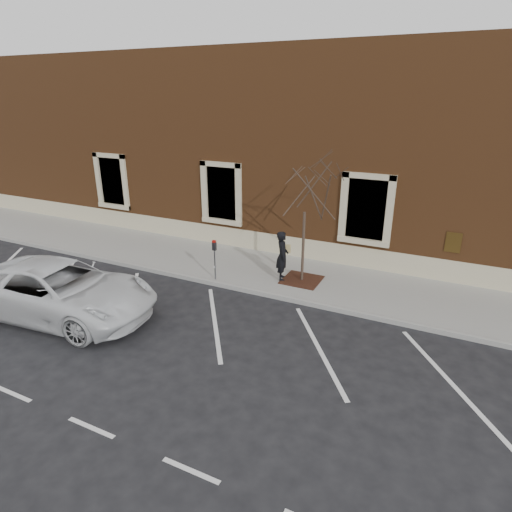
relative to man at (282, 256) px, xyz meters
The scene contains 10 objects.
ground 1.73m from the man, 121.87° to the right, with size 120.00×120.00×0.00m, color #28282B.
sidewalk_near 1.33m from the man, 142.13° to the left, with size 40.00×3.50×0.15m, color gray.
curb_near 1.72m from the man, 120.82° to the right, with size 40.00×0.12×0.15m, color #9E9E99.
parking_stripes 3.61m from the man, 102.24° to the right, with size 28.00×4.40×0.01m, color silver, non-canonical shape.
building_civic 7.24m from the man, 96.38° to the left, with size 40.00×8.62×8.00m.
man is the anchor object (origin of this frame).
parking_meter 2.35m from the man, 153.45° to the right, with size 0.13×0.10×1.45m.
tree_grate 1.12m from the man, 17.38° to the left, with size 1.29×1.29×0.03m, color #422215.
sapling 2.37m from the man, 17.38° to the left, with size 2.70×2.70×4.49m.
white_truck 7.16m from the man, 135.12° to the right, with size 2.72×5.90×1.64m, color silver.
Camera 1 is at (5.97, -11.67, 6.32)m, focal length 30.00 mm.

